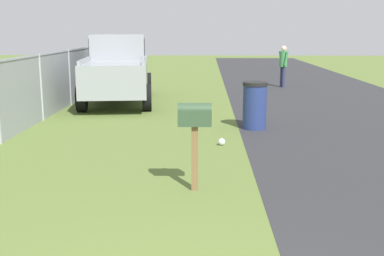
% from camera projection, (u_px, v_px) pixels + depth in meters
% --- Properties ---
extents(mailbox, '(0.22, 0.47, 1.26)m').
position_uv_depth(mailbox, '(195.00, 121.00, 6.55)').
color(mailbox, brown).
rests_on(mailbox, ground).
extents(pickup_truck, '(5.47, 2.54, 2.09)m').
position_uv_depth(pickup_truck, '(118.00, 66.00, 14.87)').
color(pickup_truck, '#93999E').
rests_on(pickup_truck, ground).
extents(trash_bin, '(0.57, 0.57, 1.08)m').
position_uv_depth(trash_bin, '(255.00, 105.00, 10.79)').
color(trash_bin, navy).
rests_on(trash_bin, ground).
extents(pedestrian, '(0.46, 0.32, 1.63)m').
position_uv_depth(pedestrian, '(283.00, 63.00, 18.56)').
color(pedestrian, '#2D3351').
rests_on(pedestrian, ground).
extents(fence_section, '(12.63, 0.07, 1.66)m').
position_uv_depth(fence_section, '(21.00, 91.00, 10.49)').
color(fence_section, '#9EA3A8').
rests_on(fence_section, ground).
extents(litter_bag_far_scatter, '(0.14, 0.14, 0.14)m').
position_uv_depth(litter_bag_far_scatter, '(222.00, 142.00, 9.32)').
color(litter_bag_far_scatter, silver).
rests_on(litter_bag_far_scatter, ground).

